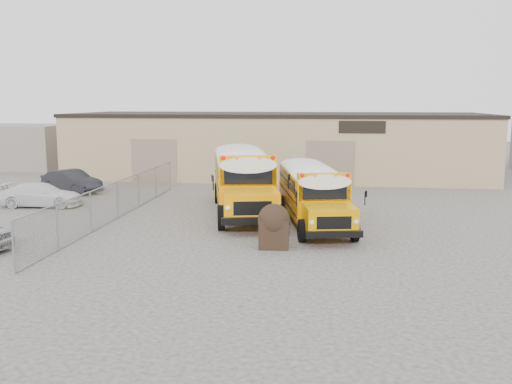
# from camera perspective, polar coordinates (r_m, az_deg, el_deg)

# --- Properties ---
(ground) EXTENTS (120.00, 120.00, 0.00)m
(ground) POSITION_cam_1_polar(r_m,az_deg,el_deg) (23.70, -2.65, -4.53)
(ground) COLOR #3E3B39
(ground) RESTS_ON ground
(warehouse) EXTENTS (30.20, 10.20, 4.67)m
(warehouse) POSITION_cam_1_polar(r_m,az_deg,el_deg) (42.97, 2.14, 4.82)
(warehouse) COLOR #91845A
(warehouse) RESTS_ON ground
(chainlink_fence) EXTENTS (0.07, 18.07, 1.81)m
(chainlink_fence) POSITION_cam_1_polar(r_m,az_deg,el_deg) (27.99, -13.71, -0.79)
(chainlink_fence) COLOR gray
(chainlink_fence) RESTS_ON ground
(distant_building_left) EXTENTS (8.00, 6.00, 3.60)m
(distant_building_left) POSITION_cam_1_polar(r_m,az_deg,el_deg) (51.90, -22.64, 4.23)
(distant_building_left) COLOR gray
(distant_building_left) RESTS_ON ground
(school_bus_left) EXTENTS (4.96, 11.14, 3.17)m
(school_bus_left) POSITION_cam_1_polar(r_m,az_deg,el_deg) (35.64, -2.01, 3.06)
(school_bus_left) COLOR #FF9C00
(school_bus_left) RESTS_ON ground
(school_bus_right) EXTENTS (4.00, 9.37, 2.67)m
(school_bus_right) POSITION_cam_1_polar(r_m,az_deg,el_deg) (31.86, 4.06, 1.80)
(school_bus_right) COLOR #E49400
(school_bus_right) RESTS_ON ground
(tarp_bundle) EXTENTS (1.25, 1.25, 1.71)m
(tarp_bundle) POSITION_cam_1_polar(r_m,az_deg,el_deg) (21.87, 1.81, -3.34)
(tarp_bundle) COLOR black
(tarp_bundle) RESTS_ON ground
(car_white) EXTENTS (4.46, 2.14, 1.25)m
(car_white) POSITION_cam_1_polar(r_m,az_deg,el_deg) (32.47, -20.69, -0.27)
(car_white) COLOR white
(car_white) RESTS_ON ground
(car_dark) EXTENTS (4.44, 3.22, 1.39)m
(car_dark) POSITION_cam_1_polar(r_m,az_deg,el_deg) (36.80, -17.96, 1.03)
(car_dark) COLOR black
(car_dark) RESTS_ON ground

